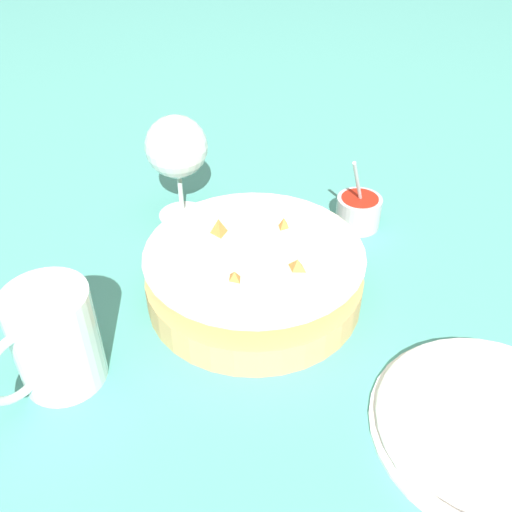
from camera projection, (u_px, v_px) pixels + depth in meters
The scene contains 6 objects.
ground_plane at pixel (266, 301), 0.69m from camera, with size 4.00×4.00×0.00m, color teal.
food_basket at pixel (256, 274), 0.68m from camera, with size 0.26×0.26×0.09m.
sauce_cup at pixel (358, 210), 0.80m from camera, with size 0.07×0.06×0.12m.
wine_glass at pixel (177, 150), 0.78m from camera, with size 0.09×0.09×0.15m.
beer_mug at pixel (55, 342), 0.57m from camera, with size 0.13×0.09×0.11m.
side_plate at pixel (493, 427), 0.54m from camera, with size 0.23×0.23×0.01m.
Camera 1 is at (0.44, 0.26, 0.47)m, focal length 40.00 mm.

